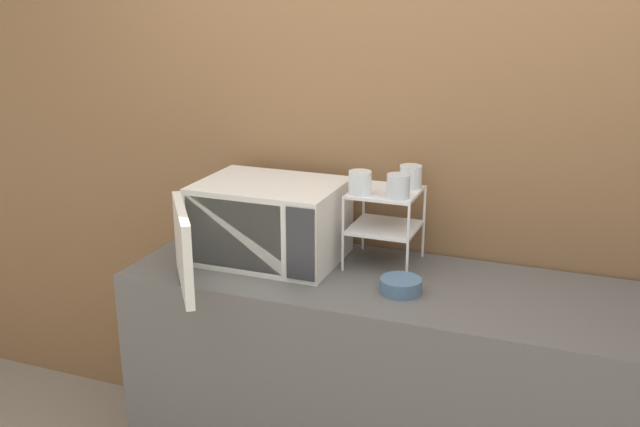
{
  "coord_description": "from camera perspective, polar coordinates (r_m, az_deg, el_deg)",
  "views": [
    {
      "loc": [
        0.65,
        -1.98,
        1.94
      ],
      "look_at": [
        -0.24,
        0.35,
        1.15
      ],
      "focal_mm": 40.0,
      "sensor_mm": 36.0,
      "label": 1
    }
  ],
  "objects": [
    {
      "name": "wall_back",
      "position": [
        2.8,
        7.09,
        4.3
      ],
      "size": [
        8.0,
        0.06,
        2.6
      ],
      "color": "olive",
      "rests_on": "ground_plane"
    },
    {
      "name": "glass_front_left",
      "position": [
        2.57,
        3.22,
        2.48
      ],
      "size": [
        0.08,
        0.08,
        0.09
      ],
      "color": "silver",
      "rests_on": "dish_rack"
    },
    {
      "name": "dish_rack",
      "position": [
        2.66,
        5.21,
        0.18
      ],
      "size": [
        0.25,
        0.26,
        0.29
      ],
      "color": "white",
      "rests_on": "counter"
    },
    {
      "name": "bowl",
      "position": [
        2.47,
        6.48,
        -5.77
      ],
      "size": [
        0.14,
        0.14,
        0.05
      ],
      "color": "slate",
      "rests_on": "counter"
    },
    {
      "name": "glass_back_right",
      "position": [
        2.67,
        7.26,
        2.94
      ],
      "size": [
        0.08,
        0.08,
        0.09
      ],
      "color": "silver",
      "rests_on": "dish_rack"
    },
    {
      "name": "microwave",
      "position": [
        2.72,
        -4.33,
        -0.69
      ],
      "size": [
        0.56,
        0.76,
        0.3
      ],
      "color": "silver",
      "rests_on": "counter"
    },
    {
      "name": "glass_front_right",
      "position": [
        2.54,
        6.27,
        2.19
      ],
      "size": [
        0.08,
        0.08,
        0.09
      ],
      "color": "silver",
      "rests_on": "dish_rack"
    },
    {
      "name": "counter",
      "position": [
        2.8,
        4.58,
        -14.12
      ],
      "size": [
        1.84,
        0.63,
        0.94
      ],
      "color": "#595654",
      "rests_on": "ground_plane"
    }
  ]
}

